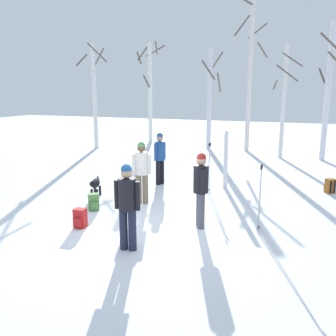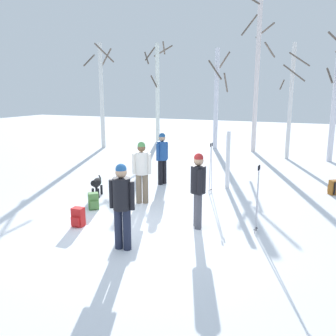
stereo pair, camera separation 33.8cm
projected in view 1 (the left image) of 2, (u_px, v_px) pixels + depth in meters
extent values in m
plane|color=white|center=(136.00, 230.00, 7.93)|extent=(60.00, 60.00, 0.00)
cylinder|color=#4C4C56|center=(201.00, 211.00, 7.93)|extent=(0.16, 0.16, 0.82)
cylinder|color=#4C4C56|center=(200.00, 208.00, 8.11)|extent=(0.16, 0.16, 0.82)
cylinder|color=black|center=(201.00, 179.00, 7.87)|extent=(0.34, 0.34, 0.62)
sphere|color=tan|center=(201.00, 160.00, 7.78)|extent=(0.22, 0.22, 0.22)
sphere|color=#B22626|center=(201.00, 158.00, 7.77)|extent=(0.21, 0.21, 0.21)
cylinder|color=black|center=(203.00, 182.00, 7.67)|extent=(0.10, 0.10, 0.56)
cylinder|color=black|center=(199.00, 178.00, 8.08)|extent=(0.10, 0.10, 0.56)
cylinder|color=#1E2338|center=(132.00, 230.00, 6.84)|extent=(0.16, 0.16, 0.82)
cylinder|color=#1E2338|center=(124.00, 229.00, 6.88)|extent=(0.16, 0.16, 0.82)
cylinder|color=black|center=(127.00, 194.00, 6.71)|extent=(0.34, 0.34, 0.62)
sphere|color=tan|center=(126.00, 173.00, 6.62)|extent=(0.22, 0.22, 0.22)
sphere|color=#265999|center=(126.00, 169.00, 6.61)|extent=(0.21, 0.21, 0.21)
cylinder|color=black|center=(138.00, 196.00, 6.66)|extent=(0.10, 0.10, 0.56)
cylinder|color=black|center=(117.00, 194.00, 6.76)|extent=(0.10, 0.10, 0.56)
cylinder|color=#72604C|center=(139.00, 189.00, 9.72)|extent=(0.16, 0.16, 0.82)
cylinder|color=#72604C|center=(145.00, 189.00, 9.72)|extent=(0.16, 0.16, 0.82)
cylinder|color=silver|center=(142.00, 163.00, 9.57)|extent=(0.34, 0.34, 0.62)
sphere|color=brown|center=(141.00, 148.00, 9.48)|extent=(0.22, 0.22, 0.22)
sphere|color=#4C8C4C|center=(141.00, 146.00, 9.46)|extent=(0.21, 0.21, 0.21)
cylinder|color=silver|center=(134.00, 164.00, 9.56)|extent=(0.10, 0.10, 0.56)
cylinder|color=silver|center=(149.00, 164.00, 9.58)|extent=(0.10, 0.10, 0.56)
cylinder|color=black|center=(158.00, 173.00, 11.67)|extent=(0.16, 0.16, 0.82)
cylinder|color=black|center=(162.00, 172.00, 11.80)|extent=(0.16, 0.16, 0.82)
cylinder|color=#1E478C|center=(160.00, 151.00, 11.58)|extent=(0.34, 0.34, 0.62)
sphere|color=tan|center=(160.00, 138.00, 11.49)|extent=(0.22, 0.22, 0.22)
sphere|color=#265999|center=(160.00, 136.00, 11.48)|extent=(0.21, 0.21, 0.21)
cylinder|color=#1E478C|center=(156.00, 152.00, 11.43)|extent=(0.10, 0.10, 0.56)
cylinder|color=#1E478C|center=(164.00, 151.00, 11.74)|extent=(0.10, 0.10, 0.56)
ellipsoid|color=black|center=(96.00, 183.00, 10.32)|extent=(0.41, 0.64, 0.26)
sphere|color=black|center=(93.00, 184.00, 9.98)|extent=(0.18, 0.18, 0.18)
ellipsoid|color=black|center=(92.00, 185.00, 9.92)|extent=(0.09, 0.11, 0.06)
cylinder|color=black|center=(98.00, 178.00, 10.64)|extent=(0.10, 0.19, 0.17)
cylinder|color=black|center=(97.00, 194.00, 10.18)|extent=(0.07, 0.07, 0.28)
cylinder|color=black|center=(92.00, 194.00, 10.19)|extent=(0.07, 0.07, 0.28)
cylinder|color=black|center=(100.00, 190.00, 10.56)|extent=(0.07, 0.07, 0.28)
cylinder|color=black|center=(95.00, 190.00, 10.57)|extent=(0.07, 0.07, 0.28)
cube|color=white|center=(225.00, 161.00, 11.22)|extent=(0.08, 0.02, 1.74)
cube|color=white|center=(226.00, 133.00, 11.03)|extent=(0.06, 0.02, 0.10)
cube|color=white|center=(227.00, 161.00, 11.20)|extent=(0.08, 0.02, 1.74)
cube|color=white|center=(228.00, 133.00, 11.01)|extent=(0.06, 0.02, 0.10)
cylinder|color=#B2B2BC|center=(260.00, 200.00, 7.78)|extent=(0.02, 0.10, 1.40)
cylinder|color=black|center=(262.00, 166.00, 7.62)|extent=(0.04, 0.04, 0.10)
cylinder|color=black|center=(258.00, 227.00, 7.91)|extent=(0.07, 0.07, 0.01)
cylinder|color=#B2B2BC|center=(259.00, 201.00, 7.67)|extent=(0.02, 0.10, 1.40)
cylinder|color=black|center=(261.00, 168.00, 7.51)|extent=(0.04, 0.04, 0.10)
cylinder|color=black|center=(258.00, 229.00, 7.81)|extent=(0.07, 0.07, 0.01)
cylinder|color=#B2B2BC|center=(210.00, 169.00, 10.81)|extent=(0.02, 0.11, 1.43)
cylinder|color=black|center=(211.00, 144.00, 10.65)|extent=(0.04, 0.04, 0.10)
cylinder|color=black|center=(209.00, 189.00, 10.95)|extent=(0.07, 0.07, 0.01)
cylinder|color=#B2B2BC|center=(209.00, 170.00, 10.67)|extent=(0.02, 0.11, 1.43)
cylinder|color=black|center=(209.00, 145.00, 10.50)|extent=(0.04, 0.04, 0.10)
cylinder|color=black|center=(208.00, 190.00, 10.80)|extent=(0.07, 0.07, 0.01)
cube|color=red|center=(80.00, 218.00, 8.04)|extent=(0.27, 0.22, 0.44)
cube|color=red|center=(77.00, 223.00, 7.93)|extent=(0.20, 0.07, 0.20)
cube|color=black|center=(80.00, 216.00, 8.16)|extent=(0.04, 0.03, 0.37)
cube|color=black|center=(86.00, 217.00, 8.12)|extent=(0.04, 0.03, 0.37)
cube|color=#4C7F3F|center=(94.00, 202.00, 9.21)|extent=(0.33, 0.32, 0.44)
cube|color=#4C7F3F|center=(94.00, 206.00, 9.10)|extent=(0.19, 0.17, 0.20)
cube|color=black|center=(90.00, 201.00, 9.29)|extent=(0.04, 0.04, 0.37)
cube|color=black|center=(96.00, 200.00, 9.33)|extent=(0.04, 0.04, 0.37)
cube|color=#99591E|center=(330.00, 186.00, 10.76)|extent=(0.33, 0.32, 0.44)
cube|color=#99591E|center=(327.00, 187.00, 10.89)|extent=(0.19, 0.16, 0.20)
cube|color=black|center=(335.00, 187.00, 10.67)|extent=(0.04, 0.04, 0.37)
cube|color=black|center=(331.00, 187.00, 10.63)|extent=(0.04, 0.04, 0.37)
cylinder|color=green|center=(97.00, 181.00, 11.81)|extent=(0.08, 0.08, 0.19)
cylinder|color=black|center=(97.00, 178.00, 11.79)|extent=(0.05, 0.05, 0.02)
cylinder|color=silver|center=(95.00, 97.00, 18.72)|extent=(0.22, 0.22, 5.49)
cylinder|color=brown|center=(97.00, 53.00, 17.85)|extent=(0.62, 0.97, 0.91)
cylinder|color=brown|center=(98.00, 60.00, 18.67)|extent=(0.89, 0.15, 1.15)
cylinder|color=brown|center=(82.00, 60.00, 18.44)|extent=(0.28, 1.29, 0.72)
cylinder|color=white|center=(150.00, 94.00, 21.14)|extent=(0.24, 0.24, 5.79)
cylinder|color=brown|center=(146.00, 81.00, 20.82)|extent=(0.58, 0.34, 0.72)
cylinder|color=brown|center=(139.00, 58.00, 20.56)|extent=(0.82, 1.12, 0.80)
cylinder|color=brown|center=(155.00, 51.00, 21.16)|extent=(1.32, 0.28, 0.62)
cylinder|color=brown|center=(143.00, 54.00, 20.88)|extent=(0.22, 1.05, 0.87)
cylinder|color=brown|center=(156.00, 48.00, 20.56)|extent=(0.33, 0.82, 0.65)
cylinder|color=silver|center=(209.00, 100.00, 18.60)|extent=(0.24, 0.24, 5.19)
cylinder|color=brown|center=(219.00, 83.00, 18.28)|extent=(0.14, 1.02, 0.97)
cylinder|color=brown|center=(208.00, 70.00, 17.97)|extent=(0.76, 0.10, 1.00)
cylinder|color=brown|center=(217.00, 60.00, 18.38)|extent=(0.76, 0.67, 0.79)
cylinder|color=silver|center=(250.00, 73.00, 17.54)|extent=(0.23, 0.23, 7.83)
cylinder|color=brown|center=(263.00, 50.00, 16.98)|extent=(0.40, 1.20, 0.63)
cylinder|color=brown|center=(258.00, 31.00, 17.45)|extent=(0.98, 0.50, 0.65)
cylinder|color=brown|center=(242.00, 25.00, 17.46)|extent=(0.60, 1.13, 1.13)
cylinder|color=silver|center=(284.00, 102.00, 15.92)|extent=(0.18, 0.18, 5.10)
cylinder|color=brown|center=(287.00, 73.00, 15.21)|extent=(0.96, 0.25, 0.74)
cylinder|color=brown|center=(275.00, 85.00, 15.93)|extent=(0.13, 0.87, 0.46)
cylinder|color=brown|center=(293.00, 60.00, 15.07)|extent=(0.87, 0.61, 0.58)
cylinder|color=silver|center=(328.00, 93.00, 15.27)|extent=(0.23, 0.23, 5.96)
cylinder|color=brown|center=(336.00, 60.00, 14.60)|extent=(0.80, 0.49, 0.74)
cylinder|color=brown|center=(322.00, 76.00, 15.12)|extent=(0.33, 0.68, 0.67)
cylinder|color=brown|center=(333.00, 45.00, 14.41)|extent=(1.06, 0.10, 1.03)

